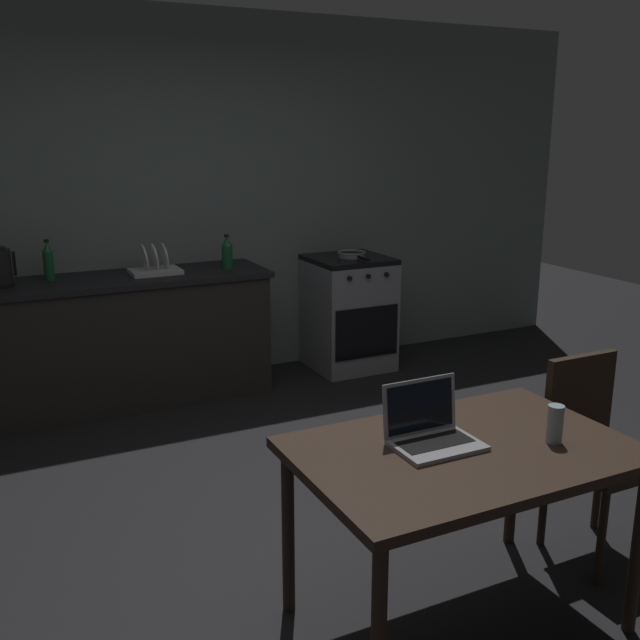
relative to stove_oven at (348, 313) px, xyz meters
name	(u,v)px	position (x,y,z in m)	size (l,w,h in m)	color
ground_plane	(330,521)	(-1.23, -2.10, -0.45)	(12.00, 12.00, 0.00)	black
back_wall	(220,199)	(-0.93, 0.35, 0.91)	(6.40, 0.10, 2.72)	gray
kitchen_counter	(114,341)	(-1.84, 0.00, 0.00)	(2.16, 0.64, 0.90)	#282623
stove_oven	(348,313)	(0.00, 0.00, 0.00)	(0.60, 0.62, 0.90)	gray
dining_table	(463,465)	(-1.12, -2.97, 0.21)	(1.25, 0.81, 0.74)	#332319
chair	(593,442)	(-0.27, -2.81, 0.07)	(0.40, 0.40, 0.90)	#2D2116
laptop	(431,432)	(-1.21, -2.90, 0.33)	(0.32, 0.25, 0.23)	#99999E
bottle	(227,253)	(-1.02, -0.05, 0.57)	(0.08, 0.08, 0.25)	#19592D
frying_pan	(352,254)	(0.01, -0.03, 0.48)	(0.22, 0.40, 0.05)	gray
drinking_glass	(555,424)	(-0.79, -3.09, 0.36)	(0.06, 0.06, 0.15)	#99B7C6
dish_rack	(155,267)	(-1.53, 0.00, 0.50)	(0.34, 0.26, 0.21)	silver
bottle_b	(48,261)	(-2.21, 0.08, 0.58)	(0.07, 0.07, 0.27)	#19592D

